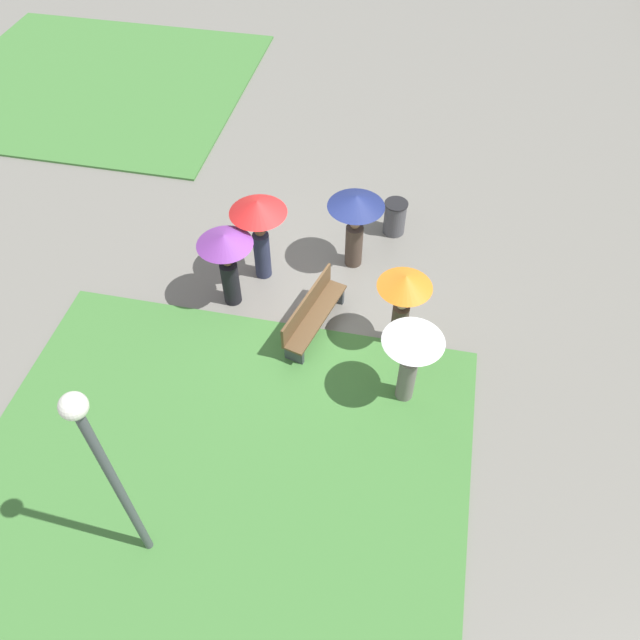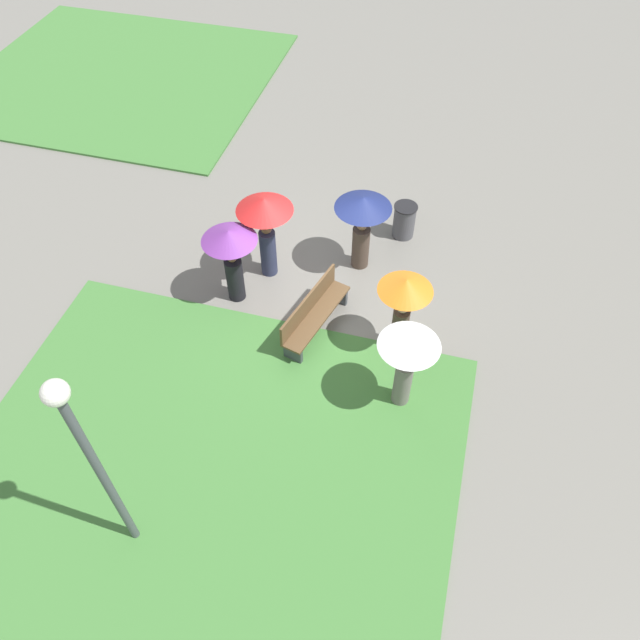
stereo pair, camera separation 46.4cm
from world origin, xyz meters
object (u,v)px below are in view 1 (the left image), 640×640
Objects in this scene: lamp_post at (105,464)px; crowd_person_white at (411,352)px; trash_bin at (395,217)px; crowd_person_red at (259,220)px; park_bench at (312,313)px; crowd_person_navy at (356,214)px; crowd_person_purple at (226,254)px; crowd_person_orange at (404,294)px.

lamp_post is 2.27× the size of crowd_person_white.
trash_bin is 4.60m from crowd_person_white.
crowd_person_red is at bearing 125.95° from crowd_person_white.
park_bench is 2.25m from crowd_person_navy.
crowd_person_purple is at bearing -105.03° from crowd_person_red.
crowd_person_red reaches higher than crowd_person_white.
lamp_post is 5.11m from crowd_person_white.
crowd_person_purple is at bearing 133.31° from trash_bin.
crowd_person_red is 1.10× the size of crowd_person_purple.
crowd_person_red is (6.04, -0.17, -1.17)m from lamp_post.
park_bench is 5.43m from lamp_post.
crowd_person_red is 1.09× the size of crowd_person_orange.
trash_bin is at bearing -169.78° from crowd_person_orange.
crowd_person_purple reaches higher than park_bench.
crowd_person_red is 1.09× the size of crowd_person_white.
trash_bin is 4.16m from crowd_person_purple.
trash_bin is 3.36m from crowd_person_red.
crowd_person_white is 1.02× the size of crowd_person_purple.
crowd_person_white is at bearing -79.35° from crowd_person_purple.
crowd_person_white reaches higher than park_bench.
lamp_post reaches higher than crowd_person_navy.
crowd_person_orange is (-2.00, -1.21, 0.00)m from crowd_person_navy.
park_bench is 1.13× the size of crowd_person_purple.
crowd_person_red is 0.98m from crowd_person_purple.
crowd_person_red reaches higher than crowd_person_navy.
crowd_person_red reaches higher than crowd_person_purple.
park_bench reaches higher than trash_bin.
crowd_person_red is (1.30, 1.34, 1.00)m from park_bench.
crowd_person_navy is (2.02, -0.47, 0.86)m from park_bench.
crowd_person_navy is (6.77, -1.98, -1.31)m from lamp_post.
crowd_person_navy is at bearing 1.89° from park_bench.
crowd_person_red reaches higher than trash_bin.
park_bench is 1.11× the size of crowd_person_orange.
crowd_person_navy reaches higher than crowd_person_purple.
park_bench is at bearing -132.07° from crowd_person_navy.
lamp_post is 5.03× the size of trash_bin.
crowd_person_navy reaches higher than crowd_person_white.
crowd_person_orange is (-1.28, -3.01, -0.14)m from crowd_person_red.
park_bench is at bearing 131.21° from crowd_person_white.
trash_bin is 0.45× the size of crowd_person_white.
lamp_post reaches higher than crowd_person_red.
crowd_person_red reaches higher than crowd_person_orange.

